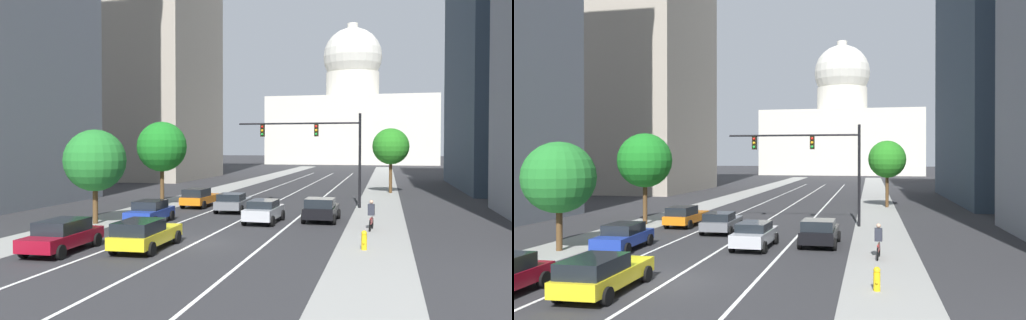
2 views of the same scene
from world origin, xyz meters
TOP-DOWN VIEW (x-y plane):
  - ground_plane at (0.00, 40.00)m, footprint 400.00×400.00m
  - sidewalk_left at (-8.55, 35.00)m, footprint 3.49×130.00m
  - sidewalk_right at (8.55, 35.00)m, footprint 3.49×130.00m
  - lane_stripe_left at (-3.40, 25.00)m, footprint 0.16×90.00m
  - lane_stripe_center at (0.00, 25.00)m, footprint 0.16×90.00m
  - lane_stripe_right at (3.40, 25.00)m, footprint 0.16×90.00m
  - office_tower_far_left at (-25.69, 49.13)m, footprint 18.27×20.90m
  - capitol_building at (0.00, 123.28)m, footprint 43.38×23.36m
  - car_gray at (-1.70, 12.55)m, footprint 2.16×4.32m
  - car_yellow at (-1.69, -2.19)m, footprint 2.11×4.76m
  - car_orange at (-5.12, 14.95)m, footprint 2.08×4.64m
  - car_silver at (1.70, 7.66)m, footprint 2.03×4.23m
  - car_crimson at (-5.11, -3.47)m, footprint 2.06×4.62m
  - car_black at (5.10, 9.05)m, footprint 2.14×4.05m
  - car_blue at (-5.11, 5.85)m, footprint 2.08×4.27m
  - traffic_signal_mast at (4.08, 17.26)m, footprint 9.71×0.39m
  - fire_hydrant at (8.13, 0.15)m, footprint 0.26×0.35m
  - cyclist at (8.29, 6.19)m, footprint 0.38×1.70m
  - street_tree_near_left at (-8.41, 15.32)m, footprint 4.00×4.00m
  - street_tree_near_right at (9.51, 31.45)m, footprint 3.68×3.68m
  - street_tree_mid_left at (-8.29, 4.85)m, footprint 3.80×3.80m

SIDE VIEW (x-z plane):
  - ground_plane at x=0.00m, z-range 0.00..0.00m
  - sidewalk_left at x=-8.55m, z-range 0.00..0.01m
  - sidewalk_right at x=8.55m, z-range 0.00..0.01m
  - lane_stripe_left at x=-3.40m, z-range 0.01..0.02m
  - lane_stripe_center at x=0.00m, z-range 0.01..0.02m
  - lane_stripe_right at x=3.40m, z-range 0.01..0.02m
  - fire_hydrant at x=8.13m, z-range 0.01..0.92m
  - car_gray at x=-1.70m, z-range 0.03..1.41m
  - car_blue at x=-5.11m, z-range 0.04..1.44m
  - car_yellow at x=-1.69m, z-range 0.04..1.48m
  - car_silver at x=1.70m, z-range 0.05..1.48m
  - car_orange at x=-5.12m, z-range 0.02..1.51m
  - car_crimson at x=-5.11m, z-range 0.04..1.50m
  - car_black at x=5.10m, z-range 0.02..1.55m
  - cyclist at x=8.29m, z-range -0.01..1.71m
  - street_tree_mid_left at x=-8.29m, z-range 0.99..6.79m
  - street_tree_near_left at x=-8.41m, z-range 1.35..8.08m
  - street_tree_near_right at x=9.51m, z-range 1.43..8.02m
  - traffic_signal_mast at x=4.08m, z-range 1.52..8.83m
  - capitol_building at x=0.00m, z-range -6.01..31.75m
  - office_tower_far_left at x=-25.69m, z-range 0.04..52.45m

